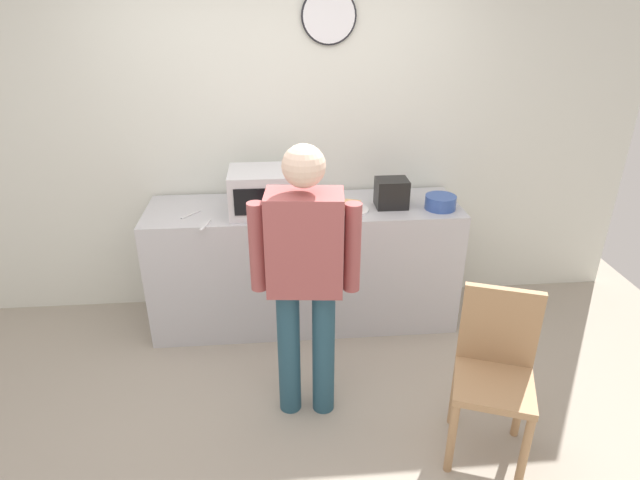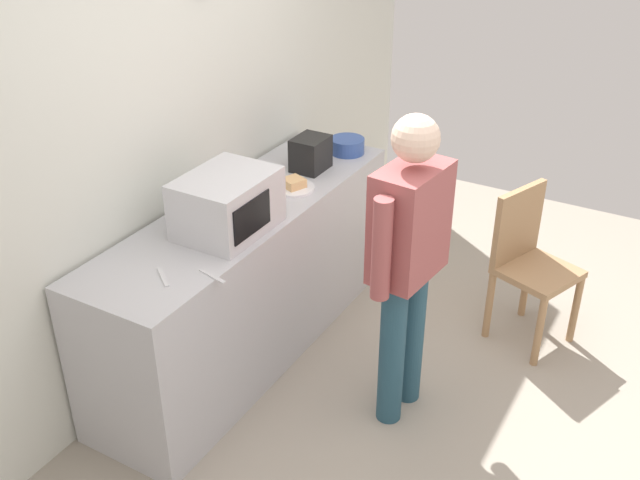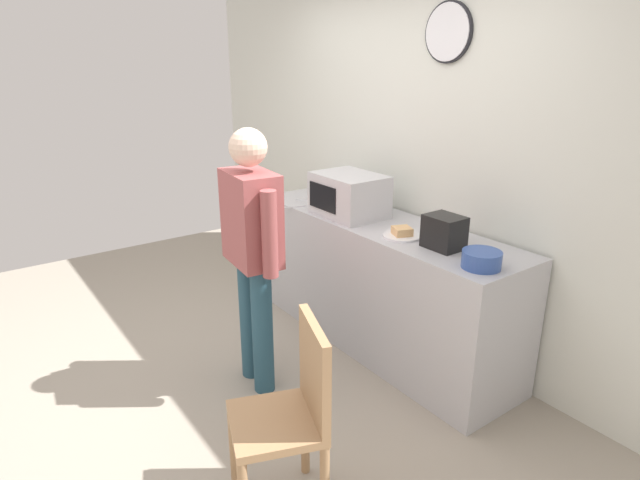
{
  "view_description": "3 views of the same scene",
  "coord_description": "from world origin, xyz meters",
  "px_view_note": "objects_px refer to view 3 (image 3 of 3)",
  "views": [
    {
      "loc": [
        -0.05,
        -2.26,
        2.32
      ],
      "look_at": [
        0.21,
        0.72,
        0.9
      ],
      "focal_mm": 29.73,
      "sensor_mm": 36.0,
      "label": 1
    },
    {
      "loc": [
        -2.76,
        -0.92,
        2.73
      ],
      "look_at": [
        0.19,
        0.78,
        0.82
      ],
      "focal_mm": 41.66,
      "sensor_mm": 36.0,
      "label": 2
    },
    {
      "loc": [
        2.74,
        -1.19,
        2.03
      ],
      "look_at": [
        0.04,
        0.77,
        0.86
      ],
      "focal_mm": 29.88,
      "sensor_mm": 36.0,
      "label": 3
    }
  ],
  "objects_px": {
    "salad_bowl": "(482,259)",
    "sandwich_plate": "(402,234)",
    "fork_utensil": "(295,207)",
    "spoon_utensil": "(307,200)",
    "wooden_chair": "(292,410)",
    "microwave": "(349,195)",
    "toaster": "(444,232)",
    "person_standing": "(252,243)"
  },
  "relations": [
    {
      "from": "salad_bowl",
      "to": "sandwich_plate",
      "type": "bearing_deg",
      "value": 178.95
    },
    {
      "from": "fork_utensil",
      "to": "spoon_utensil",
      "type": "xyz_separation_m",
      "value": [
        -0.12,
        0.19,
        0.0
      ]
    },
    {
      "from": "salad_bowl",
      "to": "wooden_chair",
      "type": "distance_m",
      "value": 1.3
    },
    {
      "from": "microwave",
      "to": "fork_utensil",
      "type": "distance_m",
      "value": 0.47
    },
    {
      "from": "toaster",
      "to": "fork_utensil",
      "type": "xyz_separation_m",
      "value": [
        -1.27,
        -0.23,
        -0.1
      ]
    },
    {
      "from": "fork_utensil",
      "to": "spoon_utensil",
      "type": "relative_size",
      "value": 1.0
    },
    {
      "from": "salad_bowl",
      "to": "spoon_utensil",
      "type": "distance_m",
      "value": 1.72
    },
    {
      "from": "spoon_utensil",
      "to": "person_standing",
      "type": "distance_m",
      "value": 1.15
    },
    {
      "from": "salad_bowl",
      "to": "toaster",
      "type": "xyz_separation_m",
      "value": [
        -0.33,
        0.07,
        0.05
      ]
    },
    {
      "from": "salad_bowl",
      "to": "person_standing",
      "type": "height_order",
      "value": "person_standing"
    },
    {
      "from": "toaster",
      "to": "fork_utensil",
      "type": "relative_size",
      "value": 1.29
    },
    {
      "from": "salad_bowl",
      "to": "fork_utensil",
      "type": "height_order",
      "value": "salad_bowl"
    },
    {
      "from": "microwave",
      "to": "fork_utensil",
      "type": "relative_size",
      "value": 2.94
    },
    {
      "from": "person_standing",
      "to": "wooden_chair",
      "type": "relative_size",
      "value": 1.75
    },
    {
      "from": "toaster",
      "to": "person_standing",
      "type": "distance_m",
      "value": 1.14
    },
    {
      "from": "microwave",
      "to": "sandwich_plate",
      "type": "relative_size",
      "value": 2.09
    },
    {
      "from": "microwave",
      "to": "fork_utensil",
      "type": "height_order",
      "value": "microwave"
    },
    {
      "from": "wooden_chair",
      "to": "person_standing",
      "type": "bearing_deg",
      "value": 159.71
    },
    {
      "from": "toaster",
      "to": "wooden_chair",
      "type": "relative_size",
      "value": 0.23
    },
    {
      "from": "microwave",
      "to": "person_standing",
      "type": "xyz_separation_m",
      "value": [
        0.2,
        -0.9,
        -0.12
      ]
    },
    {
      "from": "sandwich_plate",
      "to": "person_standing",
      "type": "xyz_separation_m",
      "value": [
        -0.37,
        -0.87,
        0.01
      ]
    },
    {
      "from": "fork_utensil",
      "to": "spoon_utensil",
      "type": "distance_m",
      "value": 0.22
    },
    {
      "from": "salad_bowl",
      "to": "fork_utensil",
      "type": "relative_size",
      "value": 1.26
    },
    {
      "from": "sandwich_plate",
      "to": "fork_utensil",
      "type": "relative_size",
      "value": 1.41
    },
    {
      "from": "fork_utensil",
      "to": "person_standing",
      "type": "height_order",
      "value": "person_standing"
    },
    {
      "from": "toaster",
      "to": "wooden_chair",
      "type": "bearing_deg",
      "value": -76.62
    },
    {
      "from": "microwave",
      "to": "salad_bowl",
      "type": "xyz_separation_m",
      "value": [
        1.2,
        -0.04,
        -0.1
      ]
    },
    {
      "from": "person_standing",
      "to": "wooden_chair",
      "type": "bearing_deg",
      "value": -20.29
    },
    {
      "from": "sandwich_plate",
      "to": "person_standing",
      "type": "relative_size",
      "value": 0.15
    },
    {
      "from": "spoon_utensil",
      "to": "toaster",
      "type": "bearing_deg",
      "value": 1.56
    },
    {
      "from": "microwave",
      "to": "fork_utensil",
      "type": "bearing_deg",
      "value": -153.68
    },
    {
      "from": "fork_utensil",
      "to": "wooden_chair",
      "type": "xyz_separation_m",
      "value": [
        1.58,
        -1.06,
        -0.41
      ]
    },
    {
      "from": "sandwich_plate",
      "to": "spoon_utensil",
      "type": "relative_size",
      "value": 1.41
    },
    {
      "from": "fork_utensil",
      "to": "spoon_utensil",
      "type": "bearing_deg",
      "value": 121.94
    },
    {
      "from": "sandwich_plate",
      "to": "toaster",
      "type": "xyz_separation_m",
      "value": [
        0.29,
        0.06,
        0.08
      ]
    },
    {
      "from": "salad_bowl",
      "to": "spoon_utensil",
      "type": "relative_size",
      "value": 1.26
    },
    {
      "from": "microwave",
      "to": "toaster",
      "type": "distance_m",
      "value": 0.87
    },
    {
      "from": "microwave",
      "to": "spoon_utensil",
      "type": "bearing_deg",
      "value": -178.92
    },
    {
      "from": "spoon_utensil",
      "to": "wooden_chair",
      "type": "distance_m",
      "value": 2.15
    },
    {
      "from": "sandwich_plate",
      "to": "microwave",
      "type": "bearing_deg",
      "value": 176.92
    },
    {
      "from": "salad_bowl",
      "to": "fork_utensil",
      "type": "xyz_separation_m",
      "value": [
        -1.6,
        -0.16,
        -0.04
      ]
    },
    {
      "from": "sandwich_plate",
      "to": "toaster",
      "type": "height_order",
      "value": "toaster"
    }
  ]
}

